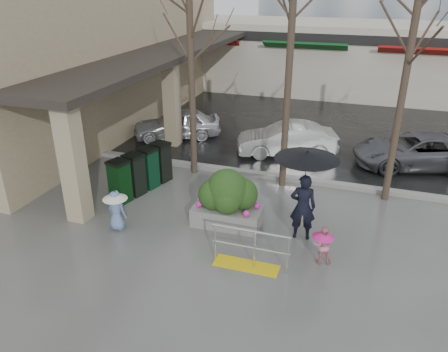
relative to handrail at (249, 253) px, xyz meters
The scene contains 20 objects.
ground 1.85m from the handrail, 138.58° to the left, with size 120.00×120.00×0.00m, color #51514F.
street_asphalt 23.24m from the handrail, 93.36° to the left, with size 120.00×36.00×0.01m, color black.
curb 5.38m from the handrail, 104.66° to the left, with size 120.00×0.30×0.15m, color gray.
near_building 14.32m from the handrail, 138.39° to the left, with size 6.00×18.00×8.00m, color tan.
canopy_slab 11.54m from the handrail, 123.81° to the left, with size 2.80×18.00×0.25m, color #2D2823.
pillar_front 5.48m from the handrail, behind, with size 0.55×0.55×3.50m, color tan.
pillar_back 9.02m from the handrail, 126.15° to the left, with size 0.55×0.55×3.50m, color tan.
storefront_row 19.25m from the handrail, 88.07° to the left, with size 34.00×6.74×4.00m.
handrail is the anchor object (origin of this frame).
tree_west 7.52m from the handrail, 124.99° to the left, with size 3.20×3.20×6.80m.
tree_midwest 6.83m from the handrail, 91.91° to the left, with size 3.20×3.20×7.00m.
tree_mideast 7.28m from the handrail, 56.81° to the left, with size 3.20×3.20×6.50m.
woman 2.32m from the handrail, 60.32° to the left, with size 1.65×1.65×2.52m.
child_pink 1.81m from the handrail, 24.58° to the left, with size 0.56×0.54×0.99m.
child_blue 3.97m from the handrail, behind, with size 0.68×0.68×1.17m.
planter 2.12m from the handrail, 122.27° to the left, with size 1.96×1.14×1.68m.
news_boxes 5.31m from the handrail, 146.62° to the left, with size 1.19×2.50×1.37m.
car_a 9.71m from the handrail, 124.26° to the left, with size 1.49×3.70×1.26m, color silver.
car_b 7.60m from the handrail, 94.27° to the left, with size 1.33×3.82×1.26m, color silver.
car_c 8.93m from the handrail, 62.04° to the left, with size 2.09×4.53×1.26m, color #5C5E64.
Camera 1 is at (3.56, -9.67, 6.41)m, focal length 35.00 mm.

